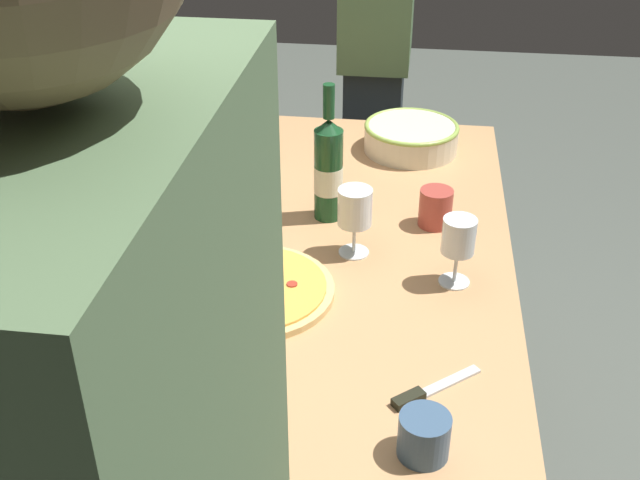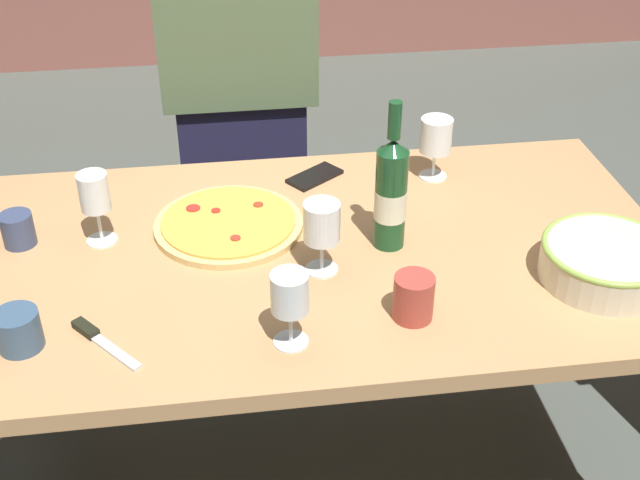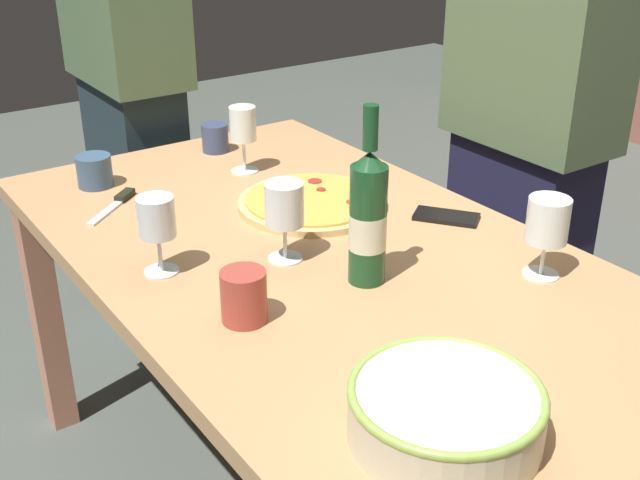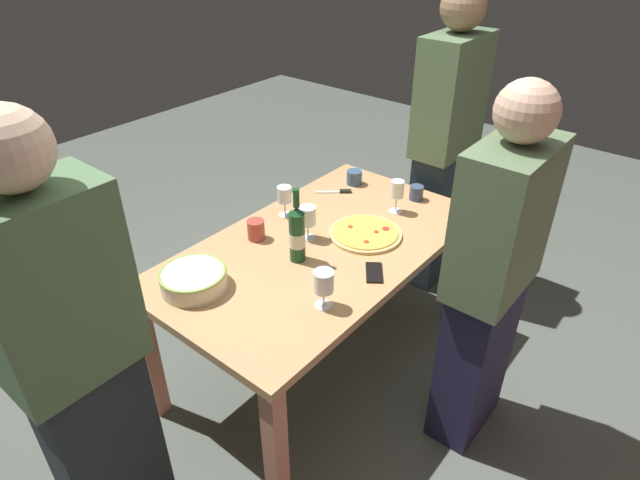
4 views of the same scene
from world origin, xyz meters
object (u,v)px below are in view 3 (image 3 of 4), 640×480
at_px(pizza, 312,202).
at_px(wine_glass_far_right, 547,224).
at_px(wine_bottle, 368,217).
at_px(wine_glass_near_pizza, 157,221).
at_px(cup_amber, 244,296).
at_px(pizza_knife, 117,202).
at_px(serving_bowl, 446,411).
at_px(wine_glass_far_left, 284,208).
at_px(cup_ceramic, 215,138).
at_px(dining_table, 320,289).
at_px(person_guest_left, 128,71).
at_px(cell_phone, 446,217).
at_px(cup_spare, 94,171).
at_px(wine_glass_by_bottle, 243,126).
at_px(person_guest_right, 528,134).

xyz_separation_m(pizza, wine_glass_far_right, (0.54, 0.18, 0.10)).
relative_size(wine_bottle, wine_glass_near_pizza, 2.19).
xyz_separation_m(cup_amber, pizza_knife, (-0.62, 0.01, -0.04)).
relative_size(serving_bowl, wine_glass_far_left, 1.67).
bearing_deg(wine_bottle, cup_ceramic, 172.23).
relative_size(dining_table, pizza_knife, 9.76).
height_order(wine_bottle, cup_amber, wine_bottle).
distance_m(wine_glass_far_right, cup_amber, 0.59).
height_order(cup_ceramic, person_guest_left, person_guest_left).
bearing_deg(person_guest_left, cup_amber, -11.75).
height_order(wine_glass_far_left, wine_glass_far_right, wine_glass_far_left).
bearing_deg(serving_bowl, cell_phone, 136.83).
relative_size(serving_bowl, cell_phone, 1.93).
xyz_separation_m(wine_glass_far_right, cup_spare, (-0.95, -0.55, -0.07)).
height_order(wine_glass_far_left, cup_spare, wine_glass_far_left).
relative_size(serving_bowl, wine_glass_near_pizza, 1.74).
height_order(wine_glass_by_bottle, cup_spare, wine_glass_by_bottle).
bearing_deg(cup_ceramic, cell_phone, 16.77).
bearing_deg(wine_glass_far_left, wine_glass_far_right, 47.42).
height_order(cell_phone, pizza_knife, pizza_knife).
relative_size(wine_glass_by_bottle, cup_amber, 1.81).
bearing_deg(wine_glass_far_right, cell_phone, 173.80).
bearing_deg(pizza, person_guest_left, -175.35).
bearing_deg(pizza, cup_spare, -138.16).
xyz_separation_m(dining_table, wine_glass_far_left, (-0.01, -0.08, 0.21)).
distance_m(wine_bottle, wine_glass_by_bottle, 0.65).
height_order(cup_amber, cup_spare, cup_amber).
bearing_deg(pizza_knife, cup_ceramic, 118.67).
xyz_separation_m(wine_bottle, wine_glass_far_right, (0.18, 0.29, -0.02)).
distance_m(pizza, person_guest_right, 0.66).
distance_m(wine_glass_by_bottle, pizza_knife, 0.38).
relative_size(serving_bowl, cup_ceramic, 3.59).
distance_m(pizza, wine_bottle, 0.40).
distance_m(cup_amber, pizza_knife, 0.62).
relative_size(wine_glass_near_pizza, cup_spare, 1.85).
height_order(dining_table, cup_spare, cup_spare).
bearing_deg(serving_bowl, dining_table, 161.74).
bearing_deg(dining_table, cup_spare, -157.61).
bearing_deg(cup_amber, serving_bowl, 9.62).
height_order(wine_glass_near_pizza, pizza_knife, wine_glass_near_pizza).
distance_m(wine_glass_far_right, cup_ceramic, 1.03).
bearing_deg(dining_table, person_guest_left, 177.65).
height_order(wine_bottle, wine_glass_far_right, wine_bottle).
bearing_deg(dining_table, wine_bottle, 0.43).
height_order(pizza, cup_spare, cup_spare).
height_order(wine_glass_near_pizza, person_guest_left, person_guest_left).
height_order(pizza_knife, person_guest_right, person_guest_right).
xyz_separation_m(wine_glass_by_bottle, wine_glass_far_right, (0.83, 0.19, -0.01)).
bearing_deg(wine_glass_far_right, cup_spare, -150.10).
bearing_deg(cup_ceramic, pizza_knife, -61.33).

